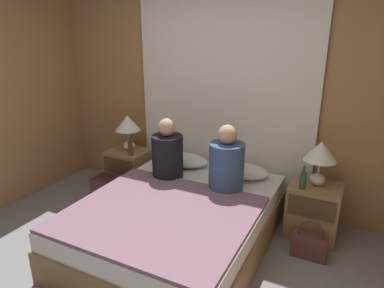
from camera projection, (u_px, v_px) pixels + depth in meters
The scene contains 16 objects.
wall_back at pixel (225, 96), 3.82m from camera, with size 4.41×0.06×2.50m.
curtain_panel at pixel (222, 103), 3.79m from camera, with size 2.25×0.02×2.36m.
bed at pixel (178, 223), 3.20m from camera, with size 1.57×2.00×0.48m.
nightstand_left at pixel (129, 171), 4.29m from camera, with size 0.48×0.42×0.54m.
nightstand_right at pixel (313, 211), 3.35m from camera, with size 0.48×0.42×0.54m.
lamp_left at pixel (128, 126), 4.12m from camera, with size 0.30×0.30×0.44m.
lamp_right at pixel (320, 155), 3.18m from camera, with size 0.30×0.30×0.44m.
pillow_left at pixel (184, 160), 3.91m from camera, with size 0.57×0.36×0.12m.
pillow_right at pixel (241, 171), 3.61m from camera, with size 0.57×0.36×0.12m.
blanket_on_bed at pixel (160, 213), 2.87m from camera, with size 1.51×1.34×0.03m.
person_left_in_bed at pixel (168, 154), 3.53m from camera, with size 0.32×0.32×0.63m.
person_right_in_bed at pixel (227, 164), 3.25m from camera, with size 0.34×0.34×0.65m.
beer_bottle_on_left_stand at pixel (130, 148), 4.01m from camera, with size 0.06×0.06×0.23m.
beer_bottle_on_right_stand at pixel (303, 180), 3.18m from camera, with size 0.06×0.06×0.22m.
backpack_on_floor at pixel (109, 190), 3.92m from camera, with size 0.34×0.27×0.36m.
handbag_on_floor at pixel (309, 245), 3.09m from camera, with size 0.31×0.16×0.35m.
Camera 1 is at (1.37, -1.62, 1.97)m, focal length 32.00 mm.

